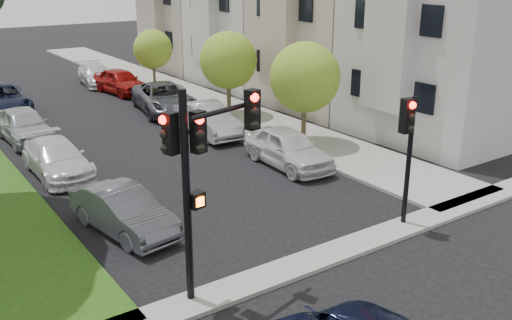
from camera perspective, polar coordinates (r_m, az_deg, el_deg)
ground at (r=14.41m, az=11.70°, el=-12.93°), size 140.00×140.00×0.00m
sidewalk_right at (r=36.69m, az=-8.34°, el=7.01°), size 3.50×44.00×0.12m
sidewalk_cross at (r=15.61m, az=6.38°, el=-9.72°), size 60.00×1.00×0.12m
small_tree_a at (r=24.47m, az=4.92°, el=8.23°), size 3.01×3.01×4.51m
small_tree_b at (r=29.38m, az=-2.78°, el=9.93°), size 2.93×2.93×4.40m
small_tree_c at (r=37.31m, az=-10.28°, el=10.86°), size 2.47×2.47×3.70m
traffic_signal_main at (r=12.58m, az=-5.55°, el=0.26°), size 2.49×0.75×5.08m
traffic_signal_secondary at (r=16.95m, az=14.94°, el=2.10°), size 0.52×0.42×4.00m
car_parked_0 at (r=22.28m, az=3.22°, el=1.23°), size 2.01×4.50×1.50m
car_parked_1 at (r=26.52m, az=-4.86°, el=4.07°), size 1.86×4.59×1.48m
car_parked_2 at (r=30.98m, az=-9.15°, el=6.13°), size 3.58×5.96×1.55m
car_parked_3 at (r=36.18m, az=-13.38°, el=7.67°), size 2.37×4.66×1.52m
car_parked_4 at (r=39.32m, az=-15.70°, el=8.21°), size 2.41×4.81×1.34m
car_parked_5 at (r=17.23m, az=-13.10°, el=-5.00°), size 2.09×4.24×1.34m
car_parked_6 at (r=22.60m, az=-19.28°, el=0.16°), size 1.83×4.49×1.30m
car_parked_7 at (r=27.43m, az=-22.16°, el=3.26°), size 1.90×4.50×1.52m
car_parked_8 at (r=33.10m, az=-24.13°, el=5.53°), size 2.96×5.76×1.55m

